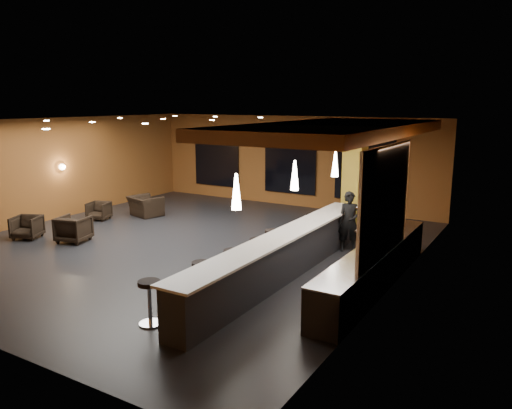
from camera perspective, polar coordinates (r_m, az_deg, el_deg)
The scene contains 35 objects.
floor at distance 14.56m, azimuth -7.81°, elevation -4.73°, with size 12.00×13.00×0.10m, color black.
ceiling at distance 13.99m, azimuth -8.23°, elevation 9.56°, with size 12.00×13.00×0.10m, color black.
wall_back at distance 19.65m, azimuth 4.05°, elevation 4.97°, with size 12.00×0.10×3.50m, color brown.
wall_left at distance 18.54m, azimuth -22.80°, elevation 3.68°, with size 0.10×13.00×3.50m, color brown.
wall_right at distance 11.44m, azimuth 16.35°, elevation -0.34°, with size 0.10×13.00×3.50m, color brown.
wood_soffit at distance 12.82m, azimuth 8.96°, elevation 8.51°, with size 3.60×8.00×0.28m, color #A35F2F.
window_left at distance 21.36m, azimuth -4.53°, elevation 5.37°, with size 2.20×0.06×2.40m, color black.
window_center at distance 19.55m, azimuth 3.90°, elevation 4.79°, with size 2.20×0.06×2.40m, color black.
window_right at distance 18.40m, azimuth 12.28°, elevation 4.12°, with size 2.20×0.06×2.40m, color black.
tile_backsplash at distance 10.47m, azimuth 14.56°, elevation 0.07°, with size 0.06×3.20×2.40m, color white.
bar_counter at distance 11.68m, azimuth 3.20°, elevation -5.98°, with size 0.60×8.00×1.00m, color black.
bar_top at distance 11.53m, azimuth 3.23°, elevation -3.49°, with size 0.78×8.10×0.05m, color silver.
prep_counter at distance 11.42m, azimuth 13.37°, elevation -7.07°, with size 0.70×6.00×0.86m, color black.
prep_top at distance 11.29m, azimuth 13.48°, elevation -4.88°, with size 0.72×6.00×0.03m, color silver.
wall_shelf_lower at distance 10.41m, azimuth 13.39°, elevation -2.20°, with size 0.30×1.50×0.03m, color silver.
wall_shelf_upper at distance 10.31m, azimuth 13.51°, elevation 0.23°, with size 0.30×1.50×0.03m, color silver.
column at distance 15.53m, azimuth 11.18°, elevation 2.99°, with size 0.60×0.60×3.50m, color olive.
wall_sconce at distance 18.69m, azimuth -21.28°, elevation 4.01°, with size 0.22×0.22×0.22m, color #FFE5B2.
pendant_0 at distance 9.55m, azimuth -2.26°, elevation 1.48°, with size 0.20×0.20×0.70m, color white.
pendant_1 at distance 11.70m, azimuth 4.44°, elevation 3.34°, with size 0.20×0.20×0.70m, color white.
pendant_2 at distance 13.96m, azimuth 9.04°, elevation 4.59°, with size 0.20×0.20×0.70m, color white.
staff_a at distance 13.81m, azimuth 10.62°, elevation -1.95°, with size 0.61×0.40×1.66m, color black.
staff_b at distance 14.30m, azimuth 15.13°, elevation -1.75°, with size 0.79×0.62×1.63m, color black.
staff_c at distance 13.58m, azimuth 14.89°, elevation -1.98°, with size 0.90×0.59×1.85m, color black.
armchair_a at distance 16.46m, azimuth -24.72°, elevation -2.37°, with size 0.74×0.76×0.69m, color black.
armchair_b at distance 15.55m, azimuth -20.12°, elevation -2.63°, with size 0.82×0.85×0.77m, color black.
armchair_c at distance 18.16m, azimuth -17.52°, elevation -0.69°, with size 0.67×0.69×0.63m, color black.
armchair_d at distance 18.33m, azimuth -12.52°, elevation -0.18°, with size 1.10×0.96×0.71m, color black.
bar_stool_0 at distance 9.47m, azimuth -12.08°, elevation -10.26°, with size 0.43×0.43×0.85m.
bar_stool_1 at distance 10.34m, azimuth -6.20°, elevation -8.16°, with size 0.43×0.43×0.85m.
bar_stool_2 at distance 11.14m, azimuth -2.70°, elevation -6.67°, with size 0.42×0.42×0.83m.
bar_stool_3 at distance 12.08m, azimuth 0.20°, elevation -5.26°, with size 0.41×0.41×0.81m.
bar_stool_4 at distance 12.91m, azimuth 1.88°, elevation -4.18°, with size 0.41×0.41×0.80m.
bar_stool_5 at distance 13.85m, azimuth 4.92°, elevation -3.34°, with size 0.36×0.36×0.72m.
bar_stool_6 at distance 14.84m, azimuth 6.45°, elevation -2.11°, with size 0.41×0.41×0.81m.
Camera 1 is at (8.79, -10.87, 4.04)m, focal length 35.00 mm.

